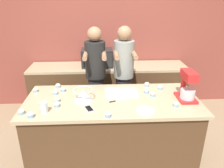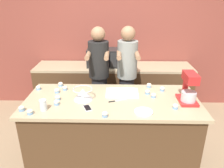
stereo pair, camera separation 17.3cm
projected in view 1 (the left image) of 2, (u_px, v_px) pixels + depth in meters
The scene contains 28 objects.
ground_plane at pixel (112, 159), 2.99m from camera, with size 16.00×16.00×0.00m, color #937A5B.
back_wall at pixel (108, 36), 4.06m from camera, with size 10.00×0.06×2.70m.
island_counter at pixel (112, 131), 2.81m from camera, with size 2.09×0.92×0.91m.
back_counter at pixel (109, 88), 4.08m from camera, with size 2.80×0.60×0.89m.
person_left at pixel (96, 79), 3.31m from camera, with size 0.32×0.49×1.67m.
person_right at pixel (124, 78), 3.33m from camera, with size 0.32×0.49×1.67m.
stand_mixer at pixel (187, 87), 2.58m from camera, with size 0.20×0.30×0.36m.
mixing_bowl at pixel (83, 95), 2.58m from camera, with size 0.24×0.24×0.14m.
baking_tray at pixel (121, 92), 2.78m from camera, with size 0.41×0.27×0.04m.
microwave_oven at pixel (97, 58), 3.84m from camera, with size 0.54×0.34×0.31m.
cell_phone at pixel (89, 109), 2.41m from camera, with size 0.12×0.16×0.01m.
drinking_glass at pixel (44, 107), 2.32m from camera, with size 0.08×0.08×0.12m.
small_plate at pixel (146, 111), 2.36m from camera, with size 0.20×0.20×0.02m.
knife at pixel (117, 101), 2.59m from camera, with size 0.21×0.09×0.01m.
cupcake_0 at pixel (160, 87), 2.89m from camera, with size 0.06×0.06×0.06m.
cupcake_1 at pixel (57, 104), 2.45m from camera, with size 0.06×0.06×0.06m.
cupcake_2 at pixel (58, 86), 2.95m from camera, with size 0.06×0.06×0.06m.
cupcake_3 at pixel (176, 104), 2.46m from camera, with size 0.06×0.06×0.06m.
cupcake_4 at pixel (55, 92), 2.75m from camera, with size 0.06×0.06×0.06m.
cupcake_5 at pixel (57, 100), 2.56m from camera, with size 0.06×0.06×0.06m.
cupcake_6 at pixel (108, 114), 2.25m from camera, with size 0.06×0.06×0.06m.
cupcake_7 at pixel (63, 89), 2.83m from camera, with size 0.06×0.06×0.06m.
cupcake_8 at pixel (36, 90), 2.82m from camera, with size 0.06×0.06×0.06m.
cupcake_9 at pixel (147, 91), 2.79m from camera, with size 0.06×0.06×0.06m.
cupcake_10 at pixel (153, 94), 2.70m from camera, with size 0.06×0.06×0.06m.
cupcake_11 at pixel (147, 84), 2.99m from camera, with size 0.06×0.06×0.06m.
cupcake_12 at pixel (21, 112), 2.30m from camera, with size 0.06×0.06×0.06m.
cupcake_13 at pixel (31, 115), 2.24m from camera, with size 0.06×0.06×0.06m.
Camera 1 is at (-0.12, -2.36, 2.10)m, focal length 35.00 mm.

